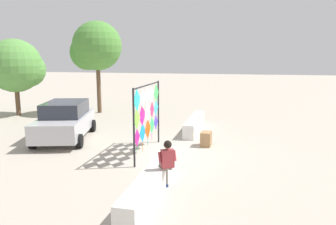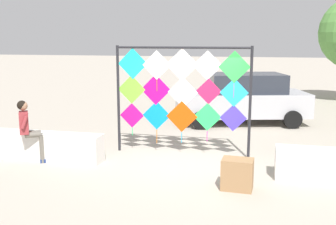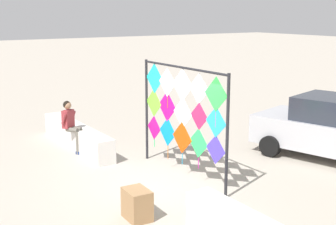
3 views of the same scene
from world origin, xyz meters
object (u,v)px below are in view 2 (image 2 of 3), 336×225
(kite_display_rack, at_px, (181,89))
(seated_vendor, at_px, (29,126))
(cardboard_box_large, at_px, (237,174))
(parked_car, at_px, (242,98))

(kite_display_rack, xyz_separation_m, seated_vendor, (-3.36, -1.56, -0.81))
(seated_vendor, height_order, cardboard_box_large, seated_vendor)
(kite_display_rack, height_order, parked_car, kite_display_rack)
(kite_display_rack, bearing_deg, cardboard_box_large, -53.68)
(parked_car, bearing_deg, seated_vendor, -128.08)
(parked_car, xyz_separation_m, cardboard_box_large, (0.28, -6.55, -0.58))
(seated_vendor, xyz_separation_m, parked_car, (4.67, 5.96, -0.01))
(seated_vendor, distance_m, cardboard_box_large, 5.02)
(parked_car, bearing_deg, cardboard_box_large, -87.57)
(cardboard_box_large, bearing_deg, parked_car, 92.43)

